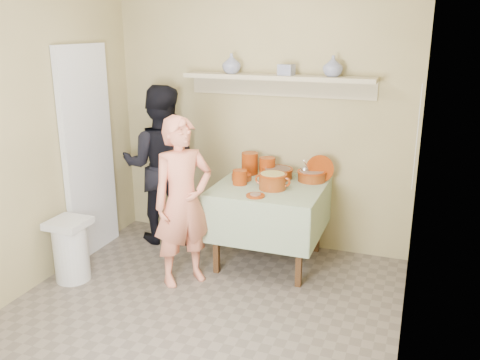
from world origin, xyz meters
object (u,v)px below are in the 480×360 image
at_px(serving_table, 270,197).
at_px(cazuela_rice, 273,180).
at_px(person_cook, 183,202).
at_px(person_helper, 161,165).
at_px(trash_bin, 71,250).

xyz_separation_m(serving_table, cazuela_rice, (0.05, -0.10, 0.20)).
distance_m(person_cook, person_helper, 0.98).
bearing_deg(person_cook, person_helper, 79.67).
height_order(person_cook, cazuela_rice, person_cook).
bearing_deg(cazuela_rice, trash_bin, -152.00).
bearing_deg(cazuela_rice, person_cook, -140.57).
xyz_separation_m(person_cook, serving_table, (0.58, 0.62, -0.09)).
bearing_deg(trash_bin, person_cook, 18.66).
distance_m(cazuela_rice, trash_bin, 1.87).
xyz_separation_m(person_helper, cazuela_rice, (1.25, -0.24, 0.04)).
xyz_separation_m(person_cook, trash_bin, (-0.94, -0.32, -0.45)).
height_order(person_helper, cazuela_rice, person_helper).
height_order(serving_table, cazuela_rice, cazuela_rice).
relative_size(person_cook, trash_bin, 2.61).
height_order(serving_table, trash_bin, serving_table).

